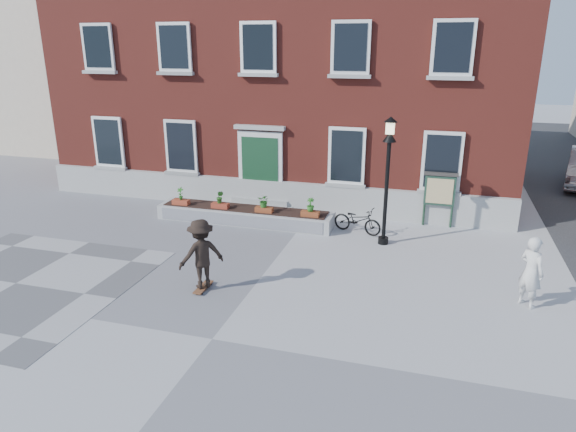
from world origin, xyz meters
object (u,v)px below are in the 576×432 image
(bicycle, at_px, (357,220))
(lamp_post, at_px, (388,164))
(skateboarder, at_px, (201,254))
(notice_board, at_px, (440,190))
(bystander, at_px, (531,272))

(bicycle, distance_m, lamp_post, 2.42)
(lamp_post, bearing_deg, bicycle, 141.79)
(lamp_post, distance_m, skateboarder, 6.21)
(bicycle, xyz_separation_m, notice_board, (2.51, 1.40, 0.83))
(bystander, distance_m, lamp_post, 5.10)
(lamp_post, xyz_separation_m, skateboarder, (-4.03, -4.45, -1.57))
(skateboarder, bearing_deg, notice_board, 49.63)
(lamp_post, bearing_deg, notice_board, 53.68)
(bicycle, bearing_deg, notice_board, -44.12)
(bystander, xyz_separation_m, lamp_post, (-3.72, 3.06, 1.67))
(bystander, relative_size, lamp_post, 0.44)
(notice_board, relative_size, skateboarder, 1.00)
(bicycle, distance_m, bystander, 6.02)
(bystander, distance_m, skateboarder, 7.87)
(lamp_post, height_order, skateboarder, lamp_post)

